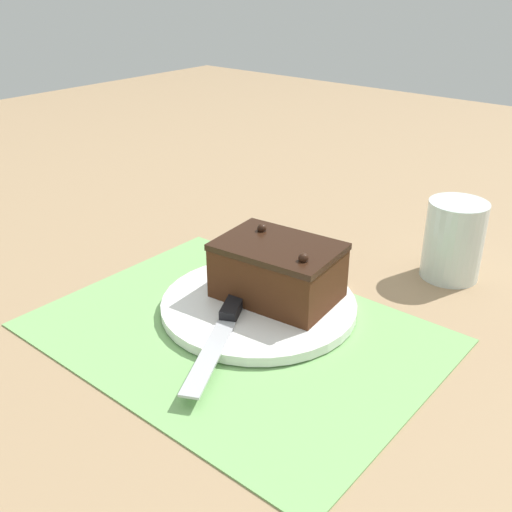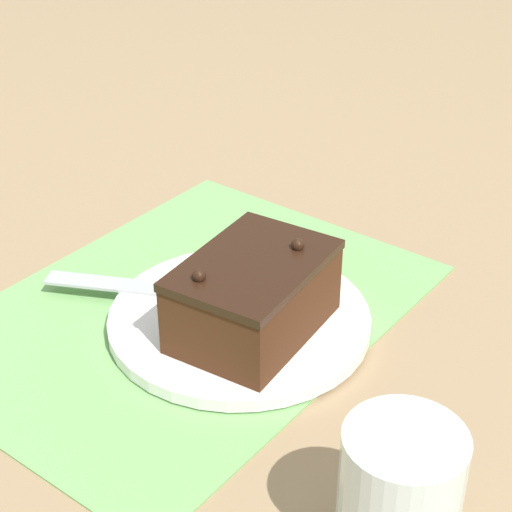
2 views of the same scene
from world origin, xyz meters
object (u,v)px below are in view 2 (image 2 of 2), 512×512
at_px(chocolate_cake, 250,298).
at_px(cake_plate, 239,320).
at_px(serving_knife, 182,289).
at_px(drinking_glass, 399,501).

bearing_deg(chocolate_cake, cake_plate, 58.31).
bearing_deg(cake_plate, serving_knife, 95.00).
distance_m(chocolate_cake, drinking_glass, 0.26).
bearing_deg(drinking_glass, cake_plate, 59.70).
height_order(serving_knife, drinking_glass, drinking_glass).
height_order(cake_plate, serving_knife, serving_knife).
relative_size(serving_knife, drinking_glass, 1.74).
height_order(chocolate_cake, serving_knife, chocolate_cake).
bearing_deg(cake_plate, chocolate_cake, -121.69).
bearing_deg(cake_plate, drinking_glass, -120.30).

